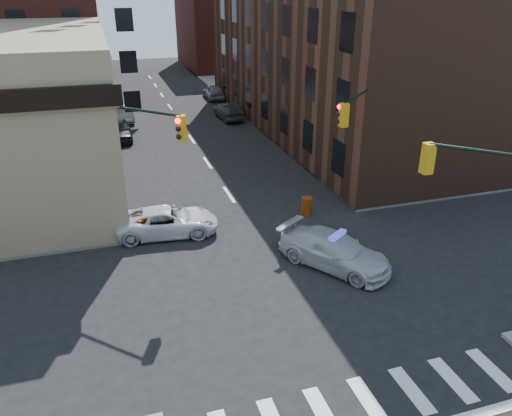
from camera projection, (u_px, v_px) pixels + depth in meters
ground at (289, 283)px, 20.94m from camera, size 140.00×140.00×0.00m
sidewalk_ne at (378, 95)px, 55.61m from camera, size 34.00×54.50×0.15m
commercial_row_ne at (342, 42)px, 41.13m from camera, size 14.00×34.00×14.00m
filler_nw at (16, 11)px, 67.20m from camera, size 20.00×18.00×16.00m
filler_ne at (239, 24)px, 72.67m from camera, size 16.00×16.00×12.00m
signal_pole_nw at (126, 159)px, 22.20m from camera, size 3.58×3.67×8.00m
signal_pole_ne at (361, 137)px, 25.38m from camera, size 3.67×3.58×8.00m
tree_ne_near at (265, 82)px, 44.13m from camera, size 3.00×3.00×4.85m
tree_ne_far at (241, 68)px, 51.09m from camera, size 3.00×3.00×4.85m
police_car at (335, 251)px, 21.92m from camera, size 4.65×5.45×1.50m
pickup at (167, 221)px, 24.75m from camera, size 5.25×2.84×1.40m
parked_car_wnear at (119, 130)px, 39.68m from camera, size 1.87×4.56×1.55m
parked_car_wfar at (124, 114)px, 45.08m from camera, size 1.51×4.15×1.36m
parked_car_wdeep at (109, 84)px, 57.91m from camera, size 2.34×5.25×1.50m
parked_car_enear at (228, 111)px, 45.63m from camera, size 1.82×4.62×1.50m
parked_car_efar at (214, 92)px, 53.67m from camera, size 1.94×4.55×1.53m
pedestrian_a at (57, 204)px, 25.81m from camera, size 0.79×0.76×1.81m
pedestrian_b at (29, 209)px, 25.39m from camera, size 0.89×0.74×1.68m
barrel_road at (307, 206)px, 26.83m from camera, size 0.59×0.59×1.03m
barrel_bank at (141, 229)px, 24.29m from camera, size 0.65×0.65×1.10m
barricade_nw_a at (81, 216)px, 25.38m from camera, size 1.48×1.00×1.02m
barricade_nw_b at (63, 224)px, 24.73m from camera, size 1.25×0.70×0.90m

